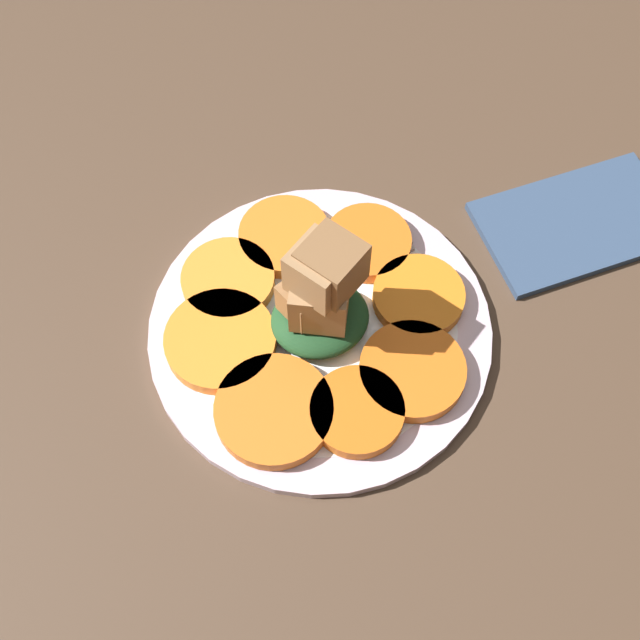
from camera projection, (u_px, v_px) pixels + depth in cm
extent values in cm
cube|color=#4C3828|center=(320.00, 337.00, 68.93)|extent=(120.00, 120.00, 2.00)
cylinder|color=silver|center=(320.00, 329.00, 67.61)|extent=(28.86, 28.86, 1.00)
cylinder|color=white|center=(320.00, 329.00, 67.57)|extent=(23.09, 23.09, 1.00)
cylinder|color=orange|center=(220.00, 341.00, 65.66)|extent=(9.20, 9.20, 1.34)
cylinder|color=orange|center=(274.00, 411.00, 62.71)|extent=(9.40, 9.40, 1.34)
cylinder|color=orange|center=(357.00, 411.00, 62.67)|extent=(7.46, 7.46, 1.34)
cylinder|color=orange|center=(412.00, 371.00, 64.35)|extent=(8.61, 8.61, 1.34)
cylinder|color=orange|center=(418.00, 296.00, 67.67)|extent=(7.78, 7.78, 1.34)
cylinder|color=orange|center=(368.00, 243.00, 70.29)|extent=(7.67, 7.67, 1.34)
cylinder|color=orange|center=(285.00, 236.00, 70.61)|extent=(8.09, 8.09, 1.34)
cylinder|color=orange|center=(228.00, 280.00, 68.45)|extent=(7.99, 7.99, 1.34)
ellipsoid|color=#1E4723|center=(320.00, 318.00, 65.94)|extent=(8.22, 7.40, 2.61)
cube|color=olive|center=(303.00, 299.00, 63.43)|extent=(4.20, 4.20, 3.24)
cube|color=#9E754C|center=(320.00, 297.00, 62.83)|extent=(6.01, 6.01, 4.47)
cube|color=brown|center=(331.00, 265.00, 59.46)|extent=(5.78, 5.78, 4.19)
cube|color=#9E754C|center=(321.00, 269.00, 59.49)|extent=(5.65, 5.65, 4.08)
cube|color=#B2B2B7|center=(266.00, 261.00, 69.95)|extent=(12.87, 3.30, 0.40)
cube|color=#B2B2B7|center=(347.00, 249.00, 70.56)|extent=(1.93, 2.54, 0.40)
cube|color=#B2B2B7|center=(381.00, 234.00, 71.30)|extent=(5.05, 1.18, 0.40)
cube|color=#B2B2B7|center=(383.00, 240.00, 70.99)|extent=(5.05, 1.18, 0.40)
cube|color=#B2B2B7|center=(385.00, 246.00, 70.68)|extent=(5.05, 1.18, 0.40)
cube|color=#B2B2B7|center=(386.00, 252.00, 70.36)|extent=(5.05, 1.18, 0.40)
cube|color=#334766|center=(578.00, 223.00, 72.98)|extent=(17.62, 10.57, 0.80)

